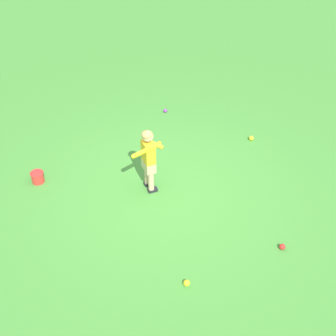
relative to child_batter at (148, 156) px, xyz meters
name	(u,v)px	position (x,y,z in m)	size (l,w,h in m)	color
ground_plane	(167,192)	(0.04, 0.29, -0.65)	(40.00, 40.00, 0.00)	#479338
child_batter	(148,156)	(0.00, 0.00, 0.00)	(0.57, 0.39, 1.08)	#232328
play_ball_far_left	(251,138)	(-1.66, 1.53, -0.61)	(0.09, 0.09, 0.09)	yellow
play_ball_near_batter	(187,283)	(1.74, 0.87, -0.61)	(0.09, 0.09, 0.09)	yellow
play_ball_behind_batter	(282,247)	(0.90, 2.06, -0.61)	(0.08, 0.08, 0.08)	red
play_ball_center_lawn	(165,111)	(-2.33, -0.20, -0.61)	(0.07, 0.07, 0.07)	purple
toy_bucket	(38,177)	(0.17, -1.80, -0.55)	(0.22, 0.22, 0.19)	red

